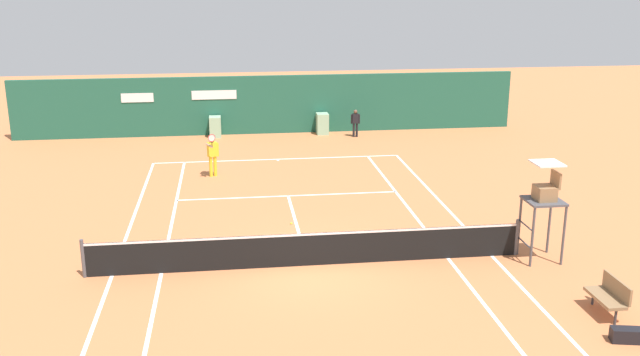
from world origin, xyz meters
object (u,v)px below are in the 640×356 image
object	(u,v)px
player_bench	(610,294)
equipment_bag	(635,335)
ball_kid_left_post	(355,121)
tennis_ball_mid_court	(291,223)
player_on_baseline	(213,152)
umpire_chair	(545,197)

from	to	relation	value
player_bench	equipment_bag	size ratio (longest dim) A/B	1.18
player_bench	ball_kid_left_post	world-z (taller)	ball_kid_left_post
equipment_bag	tennis_ball_mid_court	bearing A→B (deg)	128.60
ball_kid_left_post	tennis_ball_mid_court	distance (m)	12.94
equipment_bag	player_bench	bearing A→B (deg)	85.98
player_on_baseline	ball_kid_left_post	xyz separation A→B (m)	(6.86, 6.21, -0.20)
equipment_bag	ball_kid_left_post	distance (m)	20.85
ball_kid_left_post	tennis_ball_mid_court	world-z (taller)	ball_kid_left_post
tennis_ball_mid_court	player_on_baseline	bearing A→B (deg)	113.26
umpire_chair	ball_kid_left_post	world-z (taller)	umpire_chair
player_on_baseline	player_bench	bearing A→B (deg)	102.32
player_on_baseline	ball_kid_left_post	size ratio (longest dim) A/B	1.36
player_on_baseline	tennis_ball_mid_court	size ratio (longest dim) A/B	27.19
player_on_baseline	ball_kid_left_post	bearing A→B (deg)	-161.25
player_bench	ball_kid_left_post	bearing A→B (deg)	7.64
tennis_ball_mid_court	player_bench	bearing A→B (deg)	-46.19
player_bench	tennis_ball_mid_court	world-z (taller)	player_bench
umpire_chair	tennis_ball_mid_court	bearing A→B (deg)	60.52
umpire_chair	tennis_ball_mid_court	size ratio (longest dim) A/B	41.75
player_bench	player_on_baseline	world-z (taller)	player_on_baseline
player_on_baseline	tennis_ball_mid_court	xyz separation A→B (m)	(2.57, -5.97, -0.95)
equipment_bag	tennis_ball_mid_court	size ratio (longest dim) A/B	14.88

